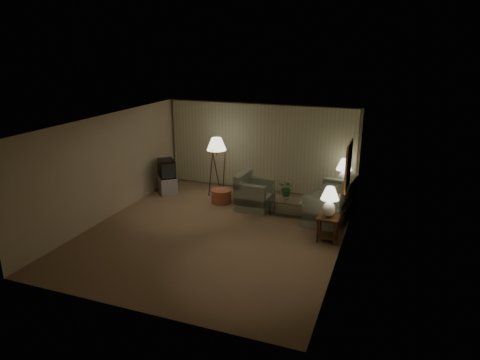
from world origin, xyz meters
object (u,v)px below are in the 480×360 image
armchair (254,195)px  coffee_table (292,205)px  sofa (331,204)px  ottoman (221,196)px  side_table_far (342,192)px  table_lamp_near (330,199)px  vase (287,197)px  floor_lamp (217,166)px  table_lamp_far (344,170)px  tv_cabinet (167,184)px  side_table_near (328,224)px  crt_tv (167,168)px

armchair → coffee_table: bearing=-92.2°
sofa → ottoman: (-3.14, 0.09, -0.22)m
side_table_far → table_lamp_near: 2.54m
sofa → side_table_far: 1.12m
vase → ottoman: bearing=174.5°
floor_lamp → coffee_table: bearing=-16.0°
side_table_far → table_lamp_far: bearing=0.0°
armchair → tv_cabinet: armchair is taller
sofa → tv_cabinet: size_ratio=2.27×
ottoman → side_table_far: bearing=17.1°
floor_lamp → ottoman: (0.35, -0.52, -0.74)m
side_table_near → table_lamp_near: bearing=-166.0°
armchair → side_table_far: armchair is taller
table_lamp_near → ottoman: 3.69m
armchair → ottoman: armchair is taller
ottoman → crt_tv: bearing=172.7°
sofa → ottoman: 3.15m
table_lamp_far → ottoman: size_ratio=1.30×
armchair → side_table_far: size_ratio=1.68×
sofa → tv_cabinet: bearing=-85.9°
tv_cabinet → table_lamp_far: bearing=58.0°
table_lamp_far → vase: (-1.31, -1.21, -0.56)m
tv_cabinet → side_table_far: bearing=58.0°
side_table_near → ottoman: (-3.29, 1.44, -0.21)m
table_lamp_near → floor_lamp: (-3.64, 1.96, -0.09)m
side_table_near → table_lamp_near: 0.62m
coffee_table → floor_lamp: (-2.48, 0.71, 0.65)m
floor_lamp → vase: (2.33, -0.71, -0.45)m
vase → table_lamp_near: bearing=-43.6°
side_table_near → ottoman: 3.60m
armchair → tv_cabinet: 2.98m
sofa → crt_tv: size_ratio=2.73×
table_lamp_near → crt_tv: size_ratio=0.93×
coffee_table → vase: vase is taller
tv_cabinet → vase: bearing=43.2°
side_table_near → floor_lamp: floor_lamp is taller
tv_cabinet → floor_lamp: (1.56, 0.27, 0.68)m
sofa → side_table_far: bearing=-179.8°
side_table_far → ottoman: 3.45m
sofa → table_lamp_far: bearing=-179.8°
side_table_near → tv_cabinet: size_ratio=0.65×
tv_cabinet → vase: 3.92m
side_table_near → coffee_table: bearing=133.0°
table_lamp_near → side_table_far: bearing=90.0°
side_table_near → side_table_far: (-0.00, 2.46, -0.02)m
table_lamp_near → armchair: bearing=149.3°
side_table_far → floor_lamp: (-3.64, -0.50, 0.54)m
vase → side_table_near: bearing=-43.6°
sofa → side_table_far: size_ratio=3.49×
table_lamp_far → vase: table_lamp_far is taller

